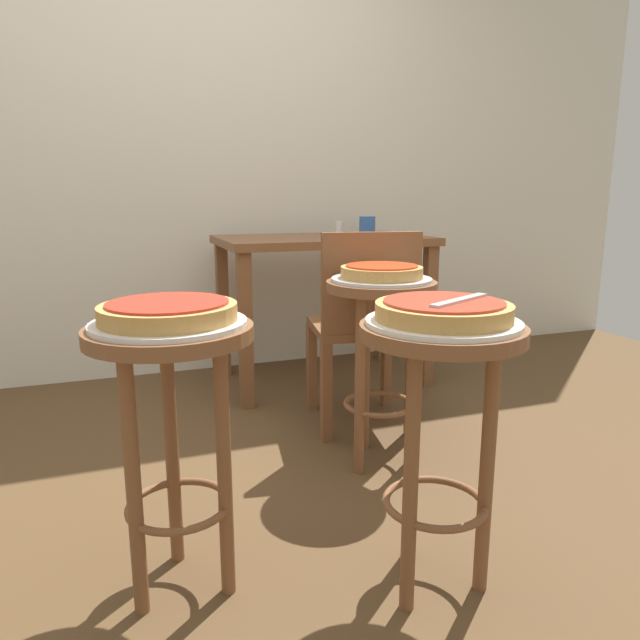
{
  "coord_description": "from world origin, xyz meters",
  "views": [
    {
      "loc": [
        -0.42,
        -1.68,
        0.99
      ],
      "look_at": [
        0.17,
        -0.08,
        0.62
      ],
      "focal_mm": 32.56,
      "sensor_mm": 36.0,
      "label": 1
    }
  ],
  "objects_px": {
    "pizza_server_knife": "(460,300)",
    "serving_plate_foreground": "(443,322)",
    "pizza_leftside": "(382,272)",
    "stool_leftside": "(380,330)",
    "stool_foreground": "(439,396)",
    "wooden_chair": "(363,323)",
    "stool_middle": "(173,398)",
    "pizza_middle": "(168,311)",
    "condiment_shaker": "(340,229)",
    "serving_plate_leftside": "(381,279)",
    "dining_table": "(323,261)",
    "serving_plate_middle": "(169,323)",
    "pizza_foreground": "(443,311)",
    "cup_near_edge": "(367,227)"
  },
  "relations": [
    {
      "from": "stool_middle",
      "to": "serving_plate_middle",
      "type": "height_order",
      "value": "serving_plate_middle"
    },
    {
      "from": "cup_near_edge",
      "to": "stool_middle",
      "type": "bearing_deg",
      "value": -130.15
    },
    {
      "from": "stool_foreground",
      "to": "wooden_chair",
      "type": "relative_size",
      "value": 0.81
    },
    {
      "from": "pizza_middle",
      "to": "condiment_shaker",
      "type": "relative_size",
      "value": 4.11
    },
    {
      "from": "pizza_server_knife",
      "to": "serving_plate_foreground",
      "type": "bearing_deg",
      "value": 119.99
    },
    {
      "from": "pizza_leftside",
      "to": "pizza_server_knife",
      "type": "height_order",
      "value": "pizza_server_knife"
    },
    {
      "from": "wooden_chair",
      "to": "cup_near_edge",
      "type": "bearing_deg",
      "value": 64.36
    },
    {
      "from": "pizza_foreground",
      "to": "cup_near_edge",
      "type": "bearing_deg",
      "value": 71.73
    },
    {
      "from": "cup_near_edge",
      "to": "stool_foreground",
      "type": "bearing_deg",
      "value": -108.27
    },
    {
      "from": "serving_plate_foreground",
      "to": "pizza_middle",
      "type": "distance_m",
      "value": 0.64
    },
    {
      "from": "pizza_middle",
      "to": "pizza_leftside",
      "type": "relative_size",
      "value": 1.1
    },
    {
      "from": "condiment_shaker",
      "to": "wooden_chair",
      "type": "height_order",
      "value": "condiment_shaker"
    },
    {
      "from": "serving_plate_foreground",
      "to": "pizza_foreground",
      "type": "bearing_deg",
      "value": 180.0
    },
    {
      "from": "pizza_leftside",
      "to": "serving_plate_leftside",
      "type": "bearing_deg",
      "value": 0.0
    },
    {
      "from": "pizza_middle",
      "to": "cup_near_edge",
      "type": "distance_m",
      "value": 1.73
    },
    {
      "from": "stool_foreground",
      "to": "pizza_foreground",
      "type": "height_order",
      "value": "pizza_foreground"
    },
    {
      "from": "stool_leftside",
      "to": "condiment_shaker",
      "type": "xyz_separation_m",
      "value": [
        0.23,
        0.97,
        0.3
      ]
    },
    {
      "from": "serving_plate_foreground",
      "to": "cup_near_edge",
      "type": "distance_m",
      "value": 1.62
    },
    {
      "from": "pizza_middle",
      "to": "pizza_leftside",
      "type": "distance_m",
      "value": 0.92
    },
    {
      "from": "dining_table",
      "to": "cup_near_edge",
      "type": "xyz_separation_m",
      "value": [
        0.17,
        -0.17,
        0.18
      ]
    },
    {
      "from": "serving_plate_middle",
      "to": "pizza_server_knife",
      "type": "relative_size",
      "value": 1.65
    },
    {
      "from": "pizza_foreground",
      "to": "pizza_middle",
      "type": "xyz_separation_m",
      "value": [
        -0.61,
        0.21,
        0.0
      ]
    },
    {
      "from": "stool_foreground",
      "to": "dining_table",
      "type": "relative_size",
      "value": 0.64
    },
    {
      "from": "stool_middle",
      "to": "dining_table",
      "type": "relative_size",
      "value": 0.64
    },
    {
      "from": "pizza_middle",
      "to": "dining_table",
      "type": "distance_m",
      "value": 1.76
    },
    {
      "from": "serving_plate_foreground",
      "to": "stool_leftside",
      "type": "distance_m",
      "value": 0.74
    },
    {
      "from": "wooden_chair",
      "to": "pizza_server_knife",
      "type": "relative_size",
      "value": 3.86
    },
    {
      "from": "serving_plate_foreground",
      "to": "stool_middle",
      "type": "height_order",
      "value": "serving_plate_foreground"
    },
    {
      "from": "pizza_foreground",
      "to": "stool_leftside",
      "type": "xyz_separation_m",
      "value": [
        0.18,
        0.69,
        -0.21
      ]
    },
    {
      "from": "cup_near_edge",
      "to": "serving_plate_leftside",
      "type": "bearing_deg",
      "value": -111.32
    },
    {
      "from": "cup_near_edge",
      "to": "condiment_shaker",
      "type": "distance_m",
      "value": 0.16
    },
    {
      "from": "serving_plate_middle",
      "to": "serving_plate_foreground",
      "type": "bearing_deg",
      "value": -19.11
    },
    {
      "from": "condiment_shaker",
      "to": "dining_table",
      "type": "bearing_deg",
      "value": 155.56
    },
    {
      "from": "cup_near_edge",
      "to": "pizza_server_knife",
      "type": "distance_m",
      "value": 1.62
    },
    {
      "from": "dining_table",
      "to": "wooden_chair",
      "type": "distance_m",
      "value": 0.72
    },
    {
      "from": "serving_plate_foreground",
      "to": "cup_near_edge",
      "type": "relative_size",
      "value": 3.43
    },
    {
      "from": "pizza_middle",
      "to": "serving_plate_middle",
      "type": "bearing_deg",
      "value": -90.0
    },
    {
      "from": "cup_near_edge",
      "to": "wooden_chair",
      "type": "relative_size",
      "value": 0.13
    },
    {
      "from": "pizza_foreground",
      "to": "serving_plate_leftside",
      "type": "xyz_separation_m",
      "value": [
        0.18,
        0.69,
        -0.03
      ]
    },
    {
      "from": "stool_middle",
      "to": "stool_leftside",
      "type": "height_order",
      "value": "same"
    },
    {
      "from": "pizza_leftside",
      "to": "stool_leftside",
      "type": "bearing_deg",
      "value": 180.0
    },
    {
      "from": "stool_foreground",
      "to": "pizza_leftside",
      "type": "bearing_deg",
      "value": 75.59
    },
    {
      "from": "pizza_middle",
      "to": "serving_plate_leftside",
      "type": "bearing_deg",
      "value": 31.43
    },
    {
      "from": "serving_plate_middle",
      "to": "pizza_leftside",
      "type": "xyz_separation_m",
      "value": [
        0.79,
        0.48,
        0.03
      ]
    },
    {
      "from": "serving_plate_foreground",
      "to": "pizza_foreground",
      "type": "height_order",
      "value": "pizza_foreground"
    },
    {
      "from": "condiment_shaker",
      "to": "stool_middle",
      "type": "bearing_deg",
      "value": -125.0
    },
    {
      "from": "pizza_leftside",
      "to": "wooden_chair",
      "type": "height_order",
      "value": "wooden_chair"
    },
    {
      "from": "serving_plate_middle",
      "to": "wooden_chair",
      "type": "xyz_separation_m",
      "value": [
        0.86,
        0.8,
        -0.23
      ]
    },
    {
      "from": "stool_leftside",
      "to": "serving_plate_leftside",
      "type": "relative_size",
      "value": 1.93
    },
    {
      "from": "stool_middle",
      "to": "stool_leftside",
      "type": "bearing_deg",
      "value": 31.43
    }
  ]
}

